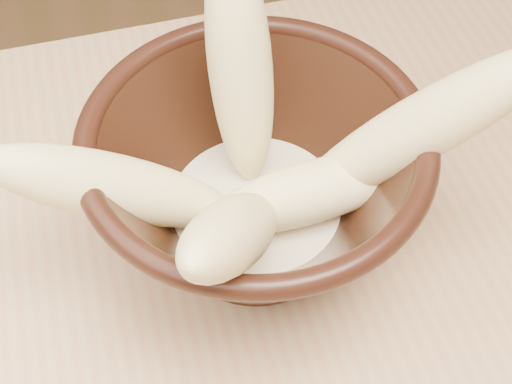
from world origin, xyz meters
TOP-DOWN VIEW (x-y plane):
  - bowl at (0.01, 0.15)m, footprint 0.21×0.21m
  - milk_puddle at (0.01, 0.15)m, footprint 0.12×0.12m
  - banana_upright at (0.01, 0.20)m, footprint 0.04×0.08m
  - banana_left at (-0.07, 0.15)m, footprint 0.15×0.04m
  - banana_right at (0.10, 0.13)m, footprint 0.16×0.08m
  - banana_across at (0.04, 0.14)m, footprint 0.13×0.04m
  - banana_front at (-0.02, 0.10)m, footprint 0.11×0.15m

SIDE VIEW (x-z plane):
  - milk_puddle at x=0.01m, z-range 0.78..0.80m
  - bowl at x=0.01m, z-range 0.76..0.87m
  - banana_across at x=0.04m, z-range 0.79..0.84m
  - banana_left at x=-0.07m, z-range 0.78..0.91m
  - banana_front at x=-0.02m, z-range 0.78..0.93m
  - banana_right at x=0.10m, z-range 0.78..0.94m
  - banana_upright at x=0.01m, z-range 0.79..0.95m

